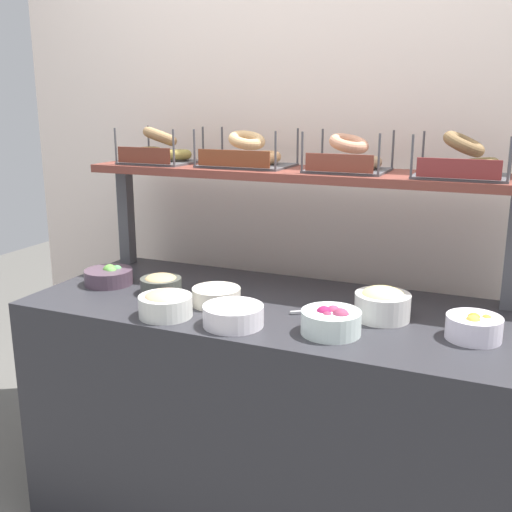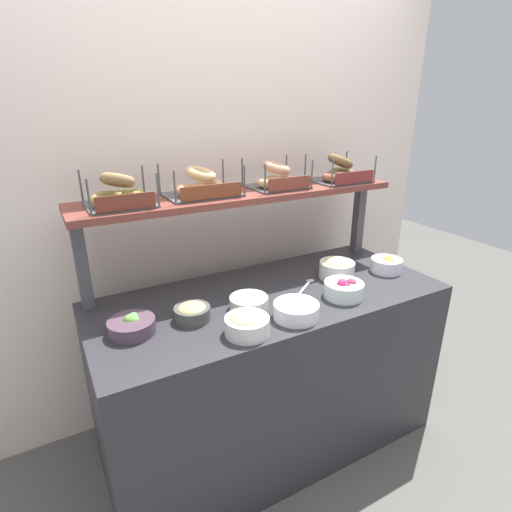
{
  "view_description": "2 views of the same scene",
  "coord_description": "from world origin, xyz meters",
  "px_view_note": "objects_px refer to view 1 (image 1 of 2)",
  "views": [
    {
      "loc": [
        0.74,
        -1.82,
        1.52
      ],
      "look_at": [
        -0.06,
        0.04,
        1.0
      ],
      "focal_mm": 42.51,
      "sensor_mm": 36.0,
      "label": 1
    },
    {
      "loc": [
        -0.87,
        -1.43,
        1.68
      ],
      "look_at": [
        -0.04,
        0.06,
        1.03
      ],
      "focal_mm": 28.24,
      "sensor_mm": 36.0,
      "label": 2
    }
  ],
  "objects_px": {
    "bowl_lox_spread": "(165,303)",
    "bagel_basket_sesame": "(348,158)",
    "bowl_beet_salad": "(331,321)",
    "bowl_egg_salad": "(383,303)",
    "bagel_basket_everything": "(160,151)",
    "bowl_hummus": "(161,284)",
    "serving_spoon_near_plate": "(326,310)",
    "bowl_cream_cheese": "(233,313)",
    "bagel_basket_plain": "(246,155)",
    "bagel_basket_cinnamon_raisin": "(462,163)",
    "bowl_fruit_salad": "(474,327)",
    "bowl_potato_salad": "(216,294)",
    "bowl_veggie_mix": "(109,276)"
  },
  "relations": [
    {
      "from": "bowl_lox_spread",
      "to": "bagel_basket_sesame",
      "type": "height_order",
      "value": "bagel_basket_sesame"
    },
    {
      "from": "bowl_beet_salad",
      "to": "bowl_egg_salad",
      "type": "relative_size",
      "value": 1.02
    },
    {
      "from": "bagel_basket_everything",
      "to": "bowl_hummus",
      "type": "bearing_deg",
      "value": -60.04
    },
    {
      "from": "serving_spoon_near_plate",
      "to": "bowl_hummus",
      "type": "bearing_deg",
      "value": -176.15
    },
    {
      "from": "bowl_cream_cheese",
      "to": "bagel_basket_sesame",
      "type": "bearing_deg",
      "value": 67.78
    },
    {
      "from": "bagel_basket_sesame",
      "to": "bowl_cream_cheese",
      "type": "bearing_deg",
      "value": -112.22
    },
    {
      "from": "bowl_cream_cheese",
      "to": "bagel_basket_plain",
      "type": "relative_size",
      "value": 0.57
    },
    {
      "from": "bowl_cream_cheese",
      "to": "bagel_basket_plain",
      "type": "height_order",
      "value": "bagel_basket_plain"
    },
    {
      "from": "bowl_cream_cheese",
      "to": "serving_spoon_near_plate",
      "type": "relative_size",
      "value": 1.22
    },
    {
      "from": "bagel_basket_plain",
      "to": "bagel_basket_cinnamon_raisin",
      "type": "xyz_separation_m",
      "value": [
        0.78,
        -0.03,
        0.0
      ]
    },
    {
      "from": "serving_spoon_near_plate",
      "to": "bagel_basket_plain",
      "type": "relative_size",
      "value": 0.47
    },
    {
      "from": "bowl_fruit_salad",
      "to": "bowl_hummus",
      "type": "distance_m",
      "value": 1.07
    },
    {
      "from": "bowl_hummus",
      "to": "bagel_basket_everything",
      "type": "xyz_separation_m",
      "value": [
        -0.18,
        0.31,
        0.44
      ]
    },
    {
      "from": "bowl_potato_salad",
      "to": "serving_spoon_near_plate",
      "type": "bearing_deg",
      "value": 11.87
    },
    {
      "from": "bowl_egg_salad",
      "to": "bagel_basket_cinnamon_raisin",
      "type": "xyz_separation_m",
      "value": [
        0.18,
        0.25,
        0.43
      ]
    },
    {
      "from": "bowl_hummus",
      "to": "bowl_lox_spread",
      "type": "relative_size",
      "value": 0.86
    },
    {
      "from": "bowl_beet_salad",
      "to": "bagel_basket_everything",
      "type": "distance_m",
      "value": 1.06
    },
    {
      "from": "bowl_cream_cheese",
      "to": "bagel_basket_everything",
      "type": "bearing_deg",
      "value": 138.19
    },
    {
      "from": "bowl_veggie_mix",
      "to": "bagel_basket_everything",
      "type": "bearing_deg",
      "value": 77.82
    },
    {
      "from": "bowl_veggie_mix",
      "to": "bowl_cream_cheese",
      "type": "bearing_deg",
      "value": -18.61
    },
    {
      "from": "bagel_basket_cinnamon_raisin",
      "to": "bagel_basket_plain",
      "type": "bearing_deg",
      "value": 177.77
    },
    {
      "from": "bowl_veggie_mix",
      "to": "bagel_basket_cinnamon_raisin",
      "type": "xyz_separation_m",
      "value": [
        1.21,
        0.28,
        0.45
      ]
    },
    {
      "from": "bowl_fruit_salad",
      "to": "bowl_hummus",
      "type": "height_order",
      "value": "bowl_fruit_salad"
    },
    {
      "from": "bowl_potato_salad",
      "to": "bowl_egg_salad",
      "type": "height_order",
      "value": "bowl_egg_salad"
    },
    {
      "from": "bowl_cream_cheese",
      "to": "bagel_basket_everything",
      "type": "relative_size",
      "value": 0.7
    },
    {
      "from": "bowl_fruit_salad",
      "to": "bagel_basket_sesame",
      "type": "bearing_deg",
      "value": 145.4
    },
    {
      "from": "bowl_egg_salad",
      "to": "bagel_basket_everything",
      "type": "bearing_deg",
      "value": 165.05
    },
    {
      "from": "bowl_beet_salad",
      "to": "bowl_potato_salad",
      "type": "bearing_deg",
      "value": 166.67
    },
    {
      "from": "bowl_beet_salad",
      "to": "bowl_egg_salad",
      "type": "distance_m",
      "value": 0.22
    },
    {
      "from": "bowl_potato_salad",
      "to": "bagel_basket_sesame",
      "type": "distance_m",
      "value": 0.66
    },
    {
      "from": "serving_spoon_near_plate",
      "to": "bagel_basket_sesame",
      "type": "height_order",
      "value": "bagel_basket_sesame"
    },
    {
      "from": "bowl_hummus",
      "to": "bagel_basket_plain",
      "type": "relative_size",
      "value": 0.44
    },
    {
      "from": "bowl_beet_salad",
      "to": "bowl_lox_spread",
      "type": "height_order",
      "value": "same"
    },
    {
      "from": "bagel_basket_cinnamon_raisin",
      "to": "bowl_hummus",
      "type": "bearing_deg",
      "value": -163.07
    },
    {
      "from": "bowl_cream_cheese",
      "to": "bowl_egg_salad",
      "type": "bearing_deg",
      "value": 30.36
    },
    {
      "from": "bowl_veggie_mix",
      "to": "bowl_fruit_salad",
      "type": "bearing_deg",
      "value": -1.41
    },
    {
      "from": "bowl_hummus",
      "to": "bagel_basket_cinnamon_raisin",
      "type": "relative_size",
      "value": 0.5
    },
    {
      "from": "bowl_potato_salad",
      "to": "bagel_basket_sesame",
      "type": "xyz_separation_m",
      "value": [
        0.34,
        0.35,
        0.44
      ]
    },
    {
      "from": "bagel_basket_sesame",
      "to": "bowl_lox_spread",
      "type": "bearing_deg",
      "value": -130.31
    },
    {
      "from": "bowl_potato_salad",
      "to": "bowl_veggie_mix",
      "type": "bearing_deg",
      "value": 173.73
    },
    {
      "from": "bowl_fruit_salad",
      "to": "bagel_basket_cinnamon_raisin",
      "type": "distance_m",
      "value": 0.55
    },
    {
      "from": "bowl_hummus",
      "to": "serving_spoon_near_plate",
      "type": "xyz_separation_m",
      "value": [
        0.6,
        0.04,
        -0.03
      ]
    },
    {
      "from": "bagel_basket_everything",
      "to": "bowl_beet_salad",
      "type": "bearing_deg",
      "value": -27.55
    },
    {
      "from": "bowl_veggie_mix",
      "to": "bowl_hummus",
      "type": "bearing_deg",
      "value": -4.13
    },
    {
      "from": "bowl_fruit_salad",
      "to": "bowl_cream_cheese",
      "type": "height_order",
      "value": "same"
    },
    {
      "from": "bowl_hummus",
      "to": "bowl_egg_salad",
      "type": "height_order",
      "value": "bowl_egg_salad"
    },
    {
      "from": "bowl_lox_spread",
      "to": "bowl_fruit_salad",
      "type": "bearing_deg",
      "value": 11.57
    },
    {
      "from": "bowl_fruit_salad",
      "to": "bagel_basket_plain",
      "type": "bearing_deg",
      "value": 158.76
    },
    {
      "from": "bagel_basket_everything",
      "to": "bagel_basket_sesame",
      "type": "relative_size",
      "value": 0.98
    },
    {
      "from": "bowl_beet_salad",
      "to": "bowl_egg_salad",
      "type": "height_order",
      "value": "bowl_egg_salad"
    }
  ]
}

